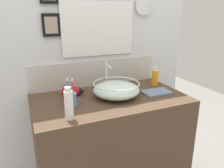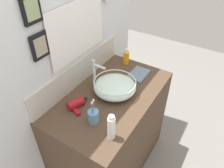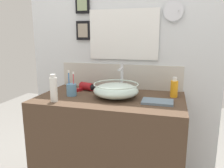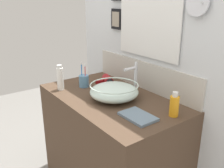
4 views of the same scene
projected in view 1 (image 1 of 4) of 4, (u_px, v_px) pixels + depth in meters
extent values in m
cube|color=#4C3828|center=(110.00, 152.00, 1.73)|extent=(1.10, 0.63, 0.93)
cube|color=silver|center=(94.00, 58.00, 1.81)|extent=(1.69, 0.06, 2.32)
cube|color=beige|center=(96.00, 73.00, 1.82)|extent=(1.07, 0.02, 0.21)
cube|color=white|center=(98.00, 29.00, 1.72)|extent=(0.53, 0.01, 0.36)
cube|color=white|center=(99.00, 29.00, 1.71)|extent=(0.59, 0.01, 0.42)
cylinder|color=silver|center=(144.00, 6.00, 1.80)|extent=(0.15, 0.01, 0.15)
cylinder|color=silver|center=(147.00, 6.00, 1.83)|extent=(0.01, 0.06, 0.01)
cube|color=black|center=(51.00, 25.00, 1.56)|extent=(0.12, 0.02, 0.16)
cube|color=gray|center=(51.00, 25.00, 1.56)|extent=(0.09, 0.01, 0.12)
ellipsoid|color=silver|center=(116.00, 90.00, 1.58)|extent=(0.34, 0.34, 0.11)
torus|color=silver|center=(116.00, 83.00, 1.56)|extent=(0.33, 0.33, 0.01)
torus|color=#B2B7BC|center=(116.00, 96.00, 1.59)|extent=(0.13, 0.13, 0.01)
cylinder|color=silver|center=(106.00, 76.00, 1.73)|extent=(0.02, 0.02, 0.20)
cylinder|color=silver|center=(109.00, 67.00, 1.66)|extent=(0.02, 0.11, 0.02)
cylinder|color=silver|center=(106.00, 62.00, 1.70)|extent=(0.02, 0.02, 0.03)
cylinder|color=maroon|center=(71.00, 91.00, 1.61)|extent=(0.14, 0.10, 0.07)
cone|color=black|center=(82.00, 91.00, 1.61)|extent=(0.06, 0.07, 0.06)
cube|color=maroon|center=(66.00, 96.00, 1.57)|extent=(0.06, 0.09, 0.02)
cylinder|color=#598CB2|center=(71.00, 100.00, 1.42)|extent=(0.08, 0.08, 0.09)
cylinder|color=#D83F4C|center=(73.00, 93.00, 1.41)|extent=(0.01, 0.01, 0.16)
cube|color=white|center=(72.00, 80.00, 1.38)|extent=(0.01, 0.01, 0.02)
cylinder|color=blue|center=(68.00, 94.00, 1.39)|extent=(0.01, 0.01, 0.17)
cube|color=white|center=(67.00, 79.00, 1.36)|extent=(0.01, 0.01, 0.02)
cylinder|color=orange|center=(155.00, 78.00, 1.85)|extent=(0.06, 0.06, 0.12)
cylinder|color=silver|center=(156.00, 69.00, 1.82)|extent=(0.03, 0.03, 0.03)
cylinder|color=white|center=(69.00, 105.00, 1.23)|extent=(0.05, 0.05, 0.17)
cylinder|color=silver|center=(68.00, 89.00, 1.20)|extent=(0.04, 0.04, 0.02)
cube|color=slate|center=(157.00, 92.00, 1.66)|extent=(0.21, 0.14, 0.02)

